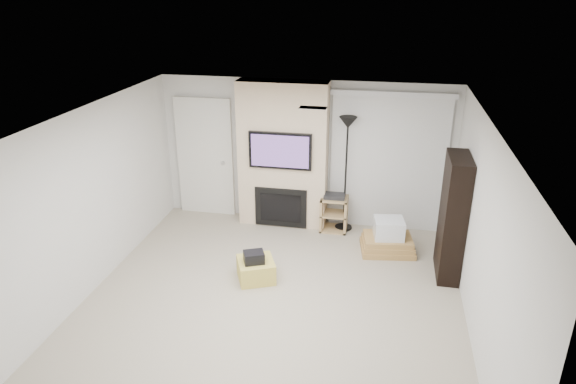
% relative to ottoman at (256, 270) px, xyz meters
% --- Properties ---
extents(floor, '(5.00, 5.50, 0.00)m').
position_rel_ottoman_xyz_m(floor, '(0.36, -0.62, -0.15)').
color(floor, '#A69A86').
rests_on(floor, ground).
extents(ceiling, '(5.00, 5.50, 0.00)m').
position_rel_ottoman_xyz_m(ceiling, '(0.36, -0.62, 2.35)').
color(ceiling, white).
rests_on(ceiling, wall_back).
extents(wall_back, '(5.00, 0.00, 2.50)m').
position_rel_ottoman_xyz_m(wall_back, '(0.36, 2.13, 1.10)').
color(wall_back, silver).
rests_on(wall_back, ground).
extents(wall_front, '(5.00, 0.00, 2.50)m').
position_rel_ottoman_xyz_m(wall_front, '(0.36, -3.37, 1.10)').
color(wall_front, silver).
rests_on(wall_front, ground).
extents(wall_left, '(0.00, 5.50, 2.50)m').
position_rel_ottoman_xyz_m(wall_left, '(-2.14, -0.62, 1.10)').
color(wall_left, silver).
rests_on(wall_left, ground).
extents(wall_right, '(0.00, 5.50, 2.50)m').
position_rel_ottoman_xyz_m(wall_right, '(2.86, -0.62, 1.10)').
color(wall_right, silver).
rests_on(wall_right, ground).
extents(hvac_vent, '(0.35, 0.18, 0.01)m').
position_rel_ottoman_xyz_m(hvac_vent, '(0.76, 0.18, 2.35)').
color(hvac_vent, silver).
rests_on(hvac_vent, ceiling).
extents(ottoman, '(0.66, 0.66, 0.30)m').
position_rel_ottoman_xyz_m(ottoman, '(0.00, 0.00, 0.00)').
color(ottoman, gold).
rests_on(ottoman, floor).
extents(black_bag, '(0.34, 0.31, 0.16)m').
position_rel_ottoman_xyz_m(black_bag, '(-0.01, -0.05, 0.23)').
color(black_bag, black).
rests_on(black_bag, ottoman).
extents(fireplace_wall, '(1.50, 0.47, 2.50)m').
position_rel_ottoman_xyz_m(fireplace_wall, '(0.01, 1.92, 1.09)').
color(fireplace_wall, beige).
rests_on(fireplace_wall, floor).
extents(entry_door, '(1.02, 0.11, 2.14)m').
position_rel_ottoman_xyz_m(entry_door, '(-1.44, 2.09, 0.90)').
color(entry_door, silver).
rests_on(entry_door, floor).
extents(vertical_blinds, '(1.98, 0.10, 2.37)m').
position_rel_ottoman_xyz_m(vertical_blinds, '(1.76, 2.08, 1.12)').
color(vertical_blinds, silver).
rests_on(vertical_blinds, floor).
extents(floor_lamp, '(0.29, 0.29, 1.98)m').
position_rel_ottoman_xyz_m(floor_lamp, '(1.08, 1.88, 1.41)').
color(floor_lamp, black).
rests_on(floor_lamp, floor).
extents(av_stand, '(0.45, 0.38, 0.66)m').
position_rel_ottoman_xyz_m(av_stand, '(0.92, 1.79, 0.20)').
color(av_stand, tan).
rests_on(av_stand, floor).
extents(box_stack, '(0.90, 0.73, 0.55)m').
position_rel_ottoman_xyz_m(box_stack, '(1.84, 1.20, 0.06)').
color(box_stack, '#AD8246').
rests_on(box_stack, floor).
extents(bookshelf, '(0.30, 0.80, 1.80)m').
position_rel_ottoman_xyz_m(bookshelf, '(2.70, 0.69, 0.75)').
color(bookshelf, black).
rests_on(bookshelf, floor).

